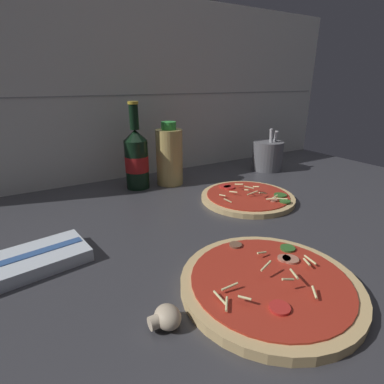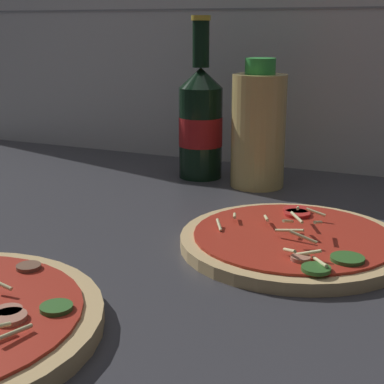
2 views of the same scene
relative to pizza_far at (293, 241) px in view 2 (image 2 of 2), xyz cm
name	(u,v)px [view 2 (image 2 of 2)]	position (x,y,z in cm)	size (l,w,h in cm)	color
counter_slab	(180,263)	(-11.33, -6.73, -2.10)	(160.00, 90.00, 2.50)	#38383D
tile_backsplash	(294,8)	(-11.33, 38.77, 26.65)	(160.00, 1.13, 60.00)	silver
pizza_far	(293,241)	(0.00, 0.00, 0.00)	(26.07, 26.07, 4.33)	tan
beer_bottle	(201,121)	(-22.80, 25.93, 8.65)	(7.24, 7.24, 26.29)	black
oil_bottle	(258,129)	(-12.30, 24.38, 8.35)	(8.48, 8.48, 20.01)	#D6B766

